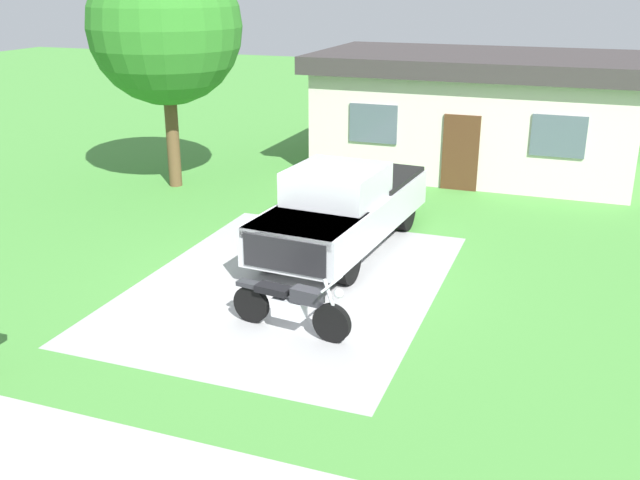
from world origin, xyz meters
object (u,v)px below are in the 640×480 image
(motorcycle, at_px, (291,306))
(shade_tree, at_px, (165,27))
(pickup_truck, at_px, (345,206))
(neighbor_house, at_px, (476,111))

(motorcycle, xyz_separation_m, shade_tree, (-6.57, 7.27, 3.88))
(pickup_truck, xyz_separation_m, shade_tree, (-6.12, 3.10, 3.40))
(motorcycle, bearing_deg, shade_tree, 132.12)
(motorcycle, bearing_deg, pickup_truck, 96.22)
(motorcycle, xyz_separation_m, neighbor_house, (1.10, 12.15, 1.32))
(shade_tree, bearing_deg, motorcycle, -47.88)
(shade_tree, height_order, neighbor_house, shade_tree)
(neighbor_house, bearing_deg, motorcycle, -95.15)
(motorcycle, distance_m, neighbor_house, 12.27)
(pickup_truck, distance_m, shade_tree, 7.66)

